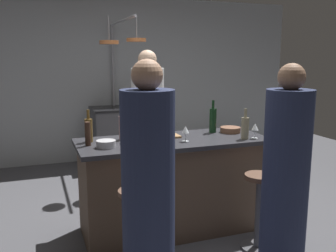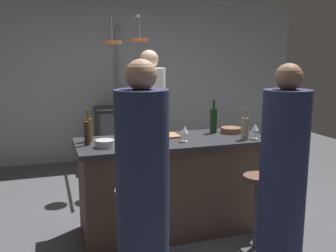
% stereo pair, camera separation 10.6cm
% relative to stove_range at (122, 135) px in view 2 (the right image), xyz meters
% --- Properties ---
extents(ground_plane, '(9.00, 9.00, 0.00)m').
position_rel_stove_range_xyz_m(ground_plane, '(0.00, -2.45, -0.45)').
color(ground_plane, '#4C4C51').
extents(back_wall, '(6.40, 0.16, 2.60)m').
position_rel_stove_range_xyz_m(back_wall, '(0.00, 0.40, 0.85)').
color(back_wall, '#9EA3A8').
rests_on(back_wall, ground_plane).
extents(kitchen_island, '(1.80, 0.72, 0.90)m').
position_rel_stove_range_xyz_m(kitchen_island, '(0.00, -2.45, 0.01)').
color(kitchen_island, brown).
rests_on(kitchen_island, ground_plane).
extents(stove_range, '(0.80, 0.64, 0.89)m').
position_rel_stove_range_xyz_m(stove_range, '(0.00, 0.00, 0.00)').
color(stove_range, '#47474C').
rests_on(stove_range, ground_plane).
extents(chef, '(0.37, 0.37, 1.74)m').
position_rel_stove_range_xyz_m(chef, '(-0.00, -1.63, 0.36)').
color(chef, white).
rests_on(chef, ground_plane).
extents(bar_stool_left, '(0.28, 0.28, 0.68)m').
position_rel_stove_range_xyz_m(bar_stool_left, '(-0.54, -3.07, -0.07)').
color(bar_stool_left, '#4C4C51').
rests_on(bar_stool_left, ground_plane).
extents(guest_left, '(0.35, 0.35, 1.65)m').
position_rel_stove_range_xyz_m(guest_left, '(-0.55, -3.43, 0.32)').
color(guest_left, '#262D4C').
rests_on(guest_left, ground_plane).
extents(bar_stool_right, '(0.28, 0.28, 0.68)m').
position_rel_stove_range_xyz_m(bar_stool_right, '(0.55, -3.07, -0.07)').
color(bar_stool_right, '#4C4C51').
rests_on(bar_stool_right, ground_plane).
extents(guest_right, '(0.34, 0.34, 1.62)m').
position_rel_stove_range_xyz_m(guest_right, '(0.51, -3.46, 0.31)').
color(guest_right, '#262D4C').
rests_on(guest_right, ground_plane).
extents(overhead_pot_rack, '(0.59, 1.44, 2.17)m').
position_rel_stove_range_xyz_m(overhead_pot_rack, '(-0.05, -0.45, 1.17)').
color(overhead_pot_rack, gray).
rests_on(overhead_pot_rack, ground_plane).
extents(potted_plant, '(0.36, 0.36, 0.52)m').
position_rel_stove_range_xyz_m(potted_plant, '(1.88, -1.10, -0.15)').
color(potted_plant, brown).
rests_on(potted_plant, ground_plane).
extents(cutting_board, '(0.32, 0.22, 0.02)m').
position_rel_stove_range_xyz_m(cutting_board, '(-0.07, -2.32, 0.46)').
color(cutting_board, '#997047').
rests_on(cutting_board, kitchen_island).
extents(pepper_mill, '(0.05, 0.05, 0.21)m').
position_rel_stove_range_xyz_m(pepper_mill, '(-0.79, -2.44, 0.56)').
color(pepper_mill, '#382319').
rests_on(pepper_mill, kitchen_island).
extents(wine_bottle_dark, '(0.07, 0.07, 0.32)m').
position_rel_stove_range_xyz_m(wine_bottle_dark, '(-0.35, -2.67, 0.58)').
color(wine_bottle_dark, black).
rests_on(wine_bottle_dark, kitchen_island).
extents(wine_bottle_red, '(0.07, 0.07, 0.33)m').
position_rel_stove_range_xyz_m(wine_bottle_red, '(0.49, -2.29, 0.58)').
color(wine_bottle_red, '#143319').
rests_on(wine_bottle_red, kitchen_island).
extents(wine_bottle_amber, '(0.07, 0.07, 0.30)m').
position_rel_stove_range_xyz_m(wine_bottle_amber, '(-0.76, -2.30, 0.57)').
color(wine_bottle_amber, brown).
rests_on(wine_bottle_amber, kitchen_island).
extents(wine_bottle_rose, '(0.07, 0.07, 0.31)m').
position_rel_stove_range_xyz_m(wine_bottle_rose, '(-0.45, -2.30, 0.57)').
color(wine_bottle_rose, '#B78C8E').
rests_on(wine_bottle_rose, kitchen_island).
extents(wine_bottle_white, '(0.07, 0.07, 0.29)m').
position_rel_stove_range_xyz_m(wine_bottle_white, '(0.64, -2.67, 0.56)').
color(wine_bottle_white, gray).
rests_on(wine_bottle_white, kitchen_island).
extents(wine_glass_by_chef, '(0.07, 0.07, 0.15)m').
position_rel_stove_range_xyz_m(wine_glass_by_chef, '(0.73, -2.69, 0.56)').
color(wine_glass_by_chef, silver).
rests_on(wine_glass_by_chef, kitchen_island).
extents(wine_glass_near_right_guest, '(0.07, 0.07, 0.15)m').
position_rel_stove_range_xyz_m(wine_glass_near_right_guest, '(0.07, -2.58, 0.56)').
color(wine_glass_near_right_guest, silver).
rests_on(wine_glass_near_right_guest, kitchen_island).
extents(wine_glass_near_left_guest, '(0.07, 0.07, 0.15)m').
position_rel_stove_range_xyz_m(wine_glass_near_left_guest, '(-0.45, -2.45, 0.56)').
color(wine_glass_near_left_guest, silver).
rests_on(wine_glass_near_left_guest, kitchen_island).
extents(mixing_bowl_wooden, '(0.21, 0.21, 0.06)m').
position_rel_stove_range_xyz_m(mixing_bowl_wooden, '(0.66, -2.35, 0.48)').
color(mixing_bowl_wooden, brown).
rests_on(mixing_bowl_wooden, kitchen_island).
extents(mixing_bowl_blue, '(0.14, 0.14, 0.08)m').
position_rel_stove_range_xyz_m(mixing_bowl_blue, '(-0.32, -2.49, 0.49)').
color(mixing_bowl_blue, '#334C6B').
rests_on(mixing_bowl_blue, kitchen_island).
extents(mixing_bowl_steel, '(0.17, 0.17, 0.06)m').
position_rel_stove_range_xyz_m(mixing_bowl_steel, '(-0.66, -2.56, 0.48)').
color(mixing_bowl_steel, '#B7B7BC').
rests_on(mixing_bowl_steel, kitchen_island).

